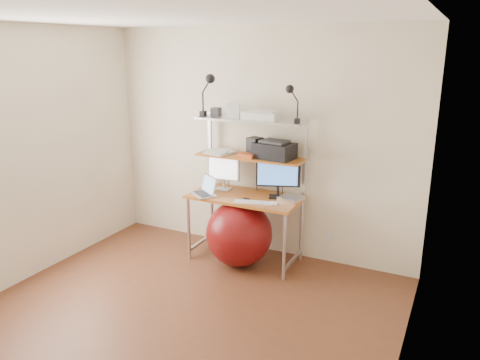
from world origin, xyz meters
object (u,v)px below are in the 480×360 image
(printer, at_px, (274,150))
(monitor_silver, at_px, (224,171))
(monitor_black, at_px, (278,176))
(laptop, at_px, (206,191))
(exercise_ball, at_px, (239,234))

(printer, bearing_deg, monitor_silver, -168.89)
(monitor_black, xyz_separation_m, printer, (-0.06, 0.02, 0.27))
(monitor_silver, distance_m, monitor_black, 0.64)
(monitor_silver, relative_size, printer, 0.93)
(monitor_silver, height_order, laptop, monitor_silver)
(monitor_silver, distance_m, printer, 0.65)
(monitor_black, bearing_deg, printer, 139.66)
(monitor_silver, xyz_separation_m, exercise_ball, (0.31, -0.25, -0.60))
(laptop, xyz_separation_m, exercise_ball, (0.40, 0.01, -0.43))
(monitor_silver, distance_m, laptop, 0.32)
(laptop, bearing_deg, monitor_silver, 106.27)
(monitor_silver, height_order, monitor_black, monitor_black)
(monitor_black, height_order, exercise_ball, monitor_black)
(monitor_black, bearing_deg, exercise_ball, -162.53)
(monitor_silver, xyz_separation_m, laptop, (-0.08, -0.25, -0.17))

